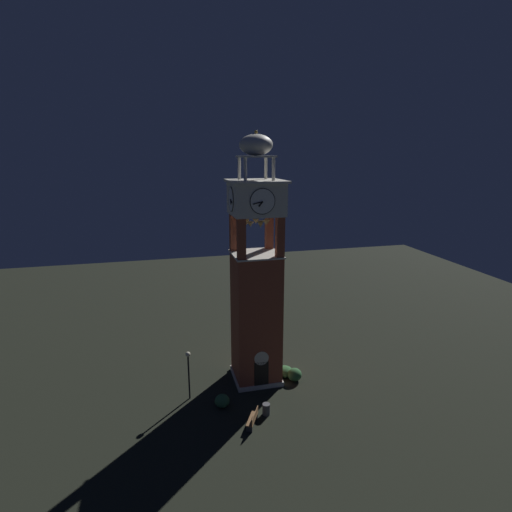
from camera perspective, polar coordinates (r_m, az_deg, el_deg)
The scene contains 8 objects.
ground at distance 33.56m, azimuth 0.00°, elevation -16.75°, with size 80.00×80.00×0.00m, color black.
clock_tower at distance 30.34m, azimuth 0.00°, elevation -4.24°, with size 3.94×3.94×18.83m.
park_bench at distance 28.44m, azimuth -0.42°, elevation -21.95°, with size 1.14×1.62×0.95m.
lamp_post at distance 30.21m, azimuth -9.51°, elevation -15.08°, with size 0.36×0.36×3.70m.
trash_bin at distance 29.40m, azimuth 1.45°, elevation -20.79°, with size 0.52×0.52×0.80m, color #4C4C51.
shrub_near_entry at distance 33.10m, azimuth 5.46°, elevation -16.30°, with size 1.11×1.11×0.99m, color #336638.
shrub_left_of_tower at distance 33.61m, azimuth 4.08°, elevation -15.93°, with size 1.28×1.28×0.82m, color #336638.
shrub_behind_bench at distance 30.19m, azimuth -4.79°, elevation -19.69°, with size 1.04×1.04×0.90m, color #336638.
Camera 1 is at (-7.01, -27.92, 17.25)m, focal length 28.37 mm.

